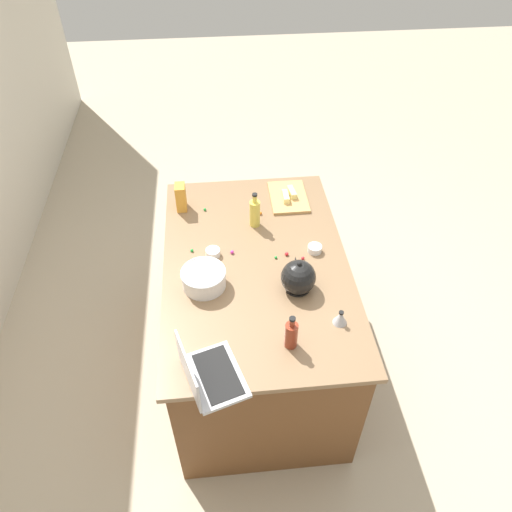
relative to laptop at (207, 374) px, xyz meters
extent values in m
plane|color=#B7A88E|center=(0.71, -0.28, -0.95)|extent=(12.00, 12.00, 0.00)
cube|color=brown|center=(0.71, -0.28, -0.51)|extent=(1.52, 0.95, 0.87)
cube|color=#846647|center=(0.71, -0.28, -0.06)|extent=(1.58, 1.01, 0.03)
cube|color=#B7B7BC|center=(0.01, -0.04, -0.04)|extent=(0.36, 0.30, 0.02)
cube|color=black|center=(0.01, -0.05, -0.03)|extent=(0.31, 0.23, 0.00)
cube|color=#B7B7BC|center=(-0.02, 0.07, 0.07)|extent=(0.29, 0.10, 0.20)
cube|color=#333842|center=(-0.02, 0.07, 0.07)|extent=(0.26, 0.08, 0.18)
cylinder|color=white|center=(0.57, 0.00, 0.00)|extent=(0.22, 0.22, 0.10)
cylinder|color=black|center=(0.57, 0.00, 0.01)|extent=(0.18, 0.18, 0.08)
torus|color=white|center=(0.57, 0.00, 0.05)|extent=(0.23, 0.23, 0.01)
cylinder|color=maroon|center=(0.15, -0.39, 0.02)|extent=(0.06, 0.06, 0.14)
cylinder|color=maroon|center=(0.15, -0.39, 0.11)|extent=(0.03, 0.03, 0.04)
cylinder|color=black|center=(0.15, -0.39, 0.14)|extent=(0.03, 0.03, 0.01)
cylinder|color=#DBC64C|center=(1.03, -0.31, 0.04)|extent=(0.06, 0.06, 0.17)
cylinder|color=#DBC64C|center=(1.03, -0.31, 0.14)|extent=(0.03, 0.03, 0.05)
cylinder|color=black|center=(1.03, -0.31, 0.17)|extent=(0.03, 0.03, 0.01)
cylinder|color=black|center=(0.50, -0.48, -0.04)|extent=(0.13, 0.13, 0.01)
sphere|color=black|center=(0.50, -0.48, 0.03)|extent=(0.18, 0.18, 0.18)
cone|color=black|center=(0.59, -0.48, 0.05)|extent=(0.08, 0.03, 0.07)
sphere|color=black|center=(0.50, -0.48, 0.13)|extent=(0.02, 0.02, 0.02)
cube|color=tan|center=(1.27, -0.55, -0.04)|extent=(0.33, 0.23, 0.02)
cube|color=#F4E58C|center=(1.29, -0.57, -0.01)|extent=(0.11, 0.05, 0.04)
cube|color=#F4E58C|center=(1.25, -0.52, -0.01)|extent=(0.11, 0.04, 0.04)
cylinder|color=white|center=(0.77, -0.62, -0.03)|extent=(0.08, 0.08, 0.04)
cylinder|color=white|center=(0.79, -0.05, -0.03)|extent=(0.08, 0.08, 0.04)
cone|color=#B2B2B7|center=(0.26, -0.65, -0.01)|extent=(0.07, 0.07, 0.07)
cylinder|color=black|center=(0.26, -0.65, 0.03)|extent=(0.02, 0.02, 0.01)
cube|color=gold|center=(1.23, 0.12, 0.04)|extent=(0.09, 0.06, 0.17)
sphere|color=green|center=(0.83, 0.06, -0.04)|extent=(0.02, 0.02, 0.02)
sphere|color=red|center=(0.75, -0.46, -0.04)|extent=(0.02, 0.02, 0.02)
sphere|color=green|center=(0.73, -0.40, -0.04)|extent=(0.01, 0.01, 0.01)
sphere|color=green|center=(1.20, -0.02, -0.04)|extent=(0.02, 0.02, 0.02)
sphere|color=#CC3399|center=(0.80, -0.16, -0.04)|extent=(0.02, 0.02, 0.02)
sphere|color=orange|center=(1.13, -0.35, -0.04)|extent=(0.02, 0.02, 0.02)
sphere|color=red|center=(0.71, -0.54, -0.04)|extent=(0.02, 0.02, 0.02)
camera|label=1|loc=(-1.19, -0.09, 1.82)|focal=34.31mm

